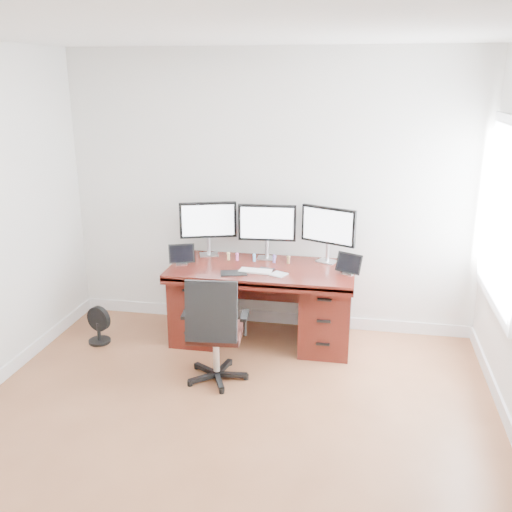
% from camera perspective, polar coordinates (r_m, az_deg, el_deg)
% --- Properties ---
extents(ground, '(4.50, 4.50, 0.00)m').
position_cam_1_polar(ground, '(4.04, -4.17, -19.50)').
color(ground, brown).
rests_on(ground, ground).
extents(back_wall, '(4.00, 0.10, 2.70)m').
position_cam_1_polar(back_wall, '(5.54, 1.44, 6.25)').
color(back_wall, white).
rests_on(back_wall, ground).
extents(desk, '(1.70, 0.80, 0.75)m').
position_cam_1_polar(desk, '(5.41, 0.65, -4.50)').
color(desk, '#44130D').
rests_on(desk, ground).
extents(office_chair, '(0.55, 0.54, 0.94)m').
position_cam_1_polar(office_chair, '(4.74, -4.10, -9.13)').
color(office_chair, black).
rests_on(office_chair, ground).
extents(floor_fan, '(0.25, 0.21, 0.36)m').
position_cam_1_polar(floor_fan, '(5.65, -15.49, -6.73)').
color(floor_fan, black).
rests_on(floor_fan, ground).
extents(monitor_left, '(0.53, 0.20, 0.53)m').
position_cam_1_polar(monitor_left, '(5.54, -4.82, 3.41)').
color(monitor_left, silver).
rests_on(monitor_left, desk).
extents(monitor_center, '(0.55, 0.15, 0.53)m').
position_cam_1_polar(monitor_center, '(5.42, 1.11, 3.15)').
color(monitor_center, silver).
rests_on(monitor_center, desk).
extents(monitor_right, '(0.52, 0.25, 0.53)m').
position_cam_1_polar(monitor_right, '(5.36, 7.24, 2.84)').
color(monitor_right, silver).
rests_on(monitor_right, desk).
extents(tablet_left, '(0.25, 0.15, 0.19)m').
position_cam_1_polar(tablet_left, '(5.37, -7.47, 0.07)').
color(tablet_left, silver).
rests_on(tablet_left, desk).
extents(tablet_right, '(0.24, 0.17, 0.19)m').
position_cam_1_polar(tablet_right, '(5.12, 9.26, -0.89)').
color(tablet_right, silver).
rests_on(tablet_right, desk).
extents(keyboard, '(0.30, 0.14, 0.01)m').
position_cam_1_polar(keyboard, '(5.14, -0.05, -1.50)').
color(keyboard, white).
rests_on(keyboard, desk).
extents(trackpad, '(0.17, 0.17, 0.01)m').
position_cam_1_polar(trackpad, '(5.06, 2.27, -1.84)').
color(trackpad, silver).
rests_on(trackpad, desk).
extents(drawing_tablet, '(0.27, 0.21, 0.01)m').
position_cam_1_polar(drawing_tablet, '(5.09, -2.24, -1.71)').
color(drawing_tablet, black).
rests_on(drawing_tablet, desk).
extents(phone, '(0.15, 0.10, 0.01)m').
position_cam_1_polar(phone, '(5.19, 1.07, -1.32)').
color(phone, black).
rests_on(phone, desk).
extents(figurine_yellow, '(0.03, 0.03, 0.08)m').
position_cam_1_polar(figurine_yellow, '(5.46, -2.77, 0.04)').
color(figurine_yellow, '#D5BB73').
rests_on(figurine_yellow, desk).
extents(figurine_pink, '(0.03, 0.03, 0.08)m').
position_cam_1_polar(figurine_pink, '(5.44, -1.89, -0.01)').
color(figurine_pink, pink).
rests_on(figurine_pink, desk).
extents(figurine_blue, '(0.03, 0.03, 0.08)m').
position_cam_1_polar(figurine_blue, '(5.41, -0.18, -0.11)').
color(figurine_blue, '#5FADEA').
rests_on(figurine_blue, desk).
extents(figurine_purple, '(0.03, 0.03, 0.08)m').
position_cam_1_polar(figurine_purple, '(5.38, 1.83, -0.22)').
color(figurine_purple, '#906DD1').
rests_on(figurine_purple, desk).
extents(figurine_brown, '(0.03, 0.03, 0.08)m').
position_cam_1_polar(figurine_brown, '(5.36, 3.25, -0.30)').
color(figurine_brown, brown).
rests_on(figurine_brown, desk).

